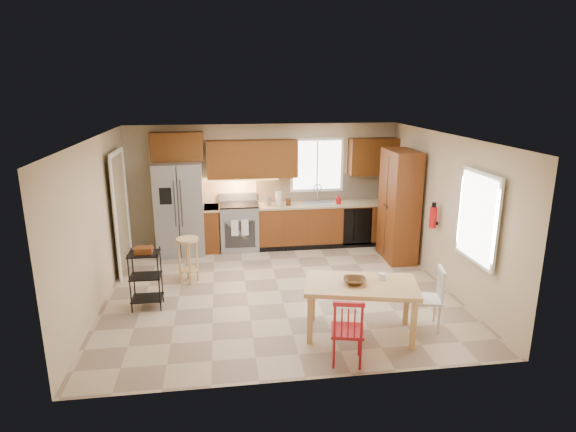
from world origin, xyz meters
The scene contains 33 objects.
floor centered at (0.00, 0.00, 0.00)m, with size 5.50×5.50×0.00m, color tan.
ceiling centered at (0.00, 0.00, 2.50)m, with size 5.50×5.00×0.02m, color silver.
wall_back centered at (0.00, 2.50, 1.25)m, with size 5.50×0.02×2.50m, color #CCB793.
wall_front centered at (0.00, -2.50, 1.25)m, with size 5.50×0.02×2.50m, color #CCB793.
wall_left centered at (-2.75, 0.00, 1.25)m, with size 0.02×5.00×2.50m, color #CCB793.
wall_right centered at (2.75, 0.00, 1.25)m, with size 0.02×5.00×2.50m, color #CCB793.
refrigerator centered at (-1.70, 2.12, 0.91)m, with size 0.92×0.75×1.82m, color gray.
range_stove centered at (-0.55, 2.19, 0.46)m, with size 0.76×0.63×0.92m, color gray.
base_cabinet_narrow centered at (-1.10, 2.20, 0.45)m, with size 0.30×0.60×0.90m, color brown.
base_cabinet_run centered at (1.29, 2.20, 0.45)m, with size 2.92×0.60×0.90m, color brown.
dishwasher centered at (1.85, 1.91, 0.45)m, with size 0.60×0.02×0.78m, color black.
backsplash centered at (1.29, 2.48, 1.18)m, with size 2.92×0.03×0.55m, color beige.
upper_over_fridge centered at (-1.70, 2.33, 2.10)m, with size 1.00×0.35×0.55m, color #603510.
upper_left_block centered at (-0.25, 2.33, 1.83)m, with size 1.80×0.35×0.75m, color #603510.
upper_right_block centered at (2.25, 2.33, 1.83)m, with size 1.00×0.35×0.75m, color #603510.
window_back centered at (1.10, 2.48, 1.65)m, with size 1.12×0.04×1.12m, color white.
sink centered at (1.10, 2.20, 0.86)m, with size 0.62×0.46×0.16m, color gray.
undercab_glow centered at (-0.55, 2.30, 1.43)m, with size 1.60×0.30×0.01m, color #FFBF66.
soap_bottle centered at (1.48, 2.10, 1.00)m, with size 0.09×0.09×0.19m, color #BB0D10.
paper_towel centered at (0.25, 2.15, 1.04)m, with size 0.12×0.12×0.28m, color silver.
canister_steel centered at (0.05, 2.15, 0.99)m, with size 0.11×0.11×0.18m, color gray.
canister_wood centered at (0.45, 2.12, 0.97)m, with size 0.10×0.10×0.14m, color #503115.
pantry centered at (2.43, 1.20, 1.05)m, with size 0.50×0.95×2.10m, color brown.
fire_extinguisher centered at (2.63, 0.15, 1.10)m, with size 0.12×0.12×0.36m, color #BB0D10.
window_right centered at (2.68, -1.15, 1.45)m, with size 0.04×1.02×1.32m, color white.
doorway centered at (-2.67, 1.30, 1.05)m, with size 0.04×0.95×2.10m, color #8C7A59.
dining_table centered at (0.90, -1.54, 0.36)m, with size 1.47×0.82×0.71m, color tan, non-canonical shape.
chair_red centered at (0.55, -2.19, 0.43)m, with size 0.40×0.40×0.86m, color #AC1A22, non-canonical shape.
chair_white centered at (1.85, -1.49, 0.43)m, with size 0.40×0.40×0.86m, color silver, non-canonical shape.
table_bowl centered at (0.81, -1.54, 0.72)m, with size 0.30×0.30×0.07m, color #503115.
table_jar centered at (1.22, -1.45, 0.75)m, with size 0.10×0.10×0.12m, color silver.
bar_stool centered at (-1.48, 0.58, 0.39)m, with size 0.38×0.38×0.78m, color tan, non-canonical shape.
utility_cart centered at (-2.05, -0.33, 0.45)m, with size 0.45×0.35×0.91m, color black, non-canonical shape.
Camera 1 is at (-0.88, -7.22, 3.26)m, focal length 30.00 mm.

